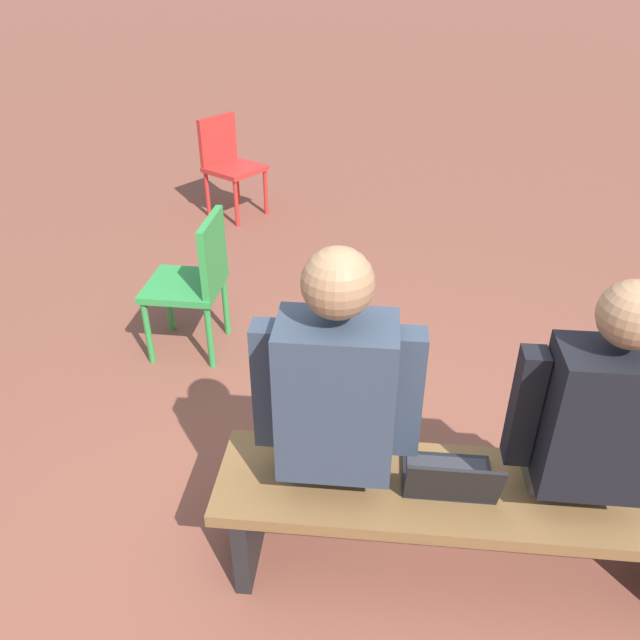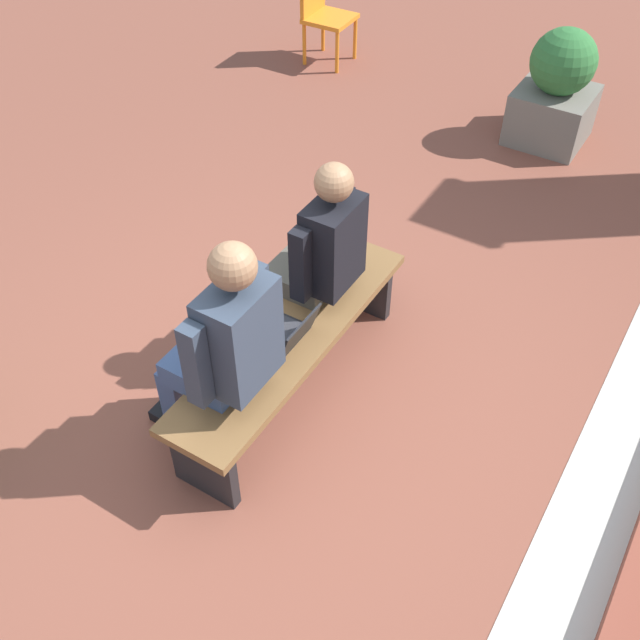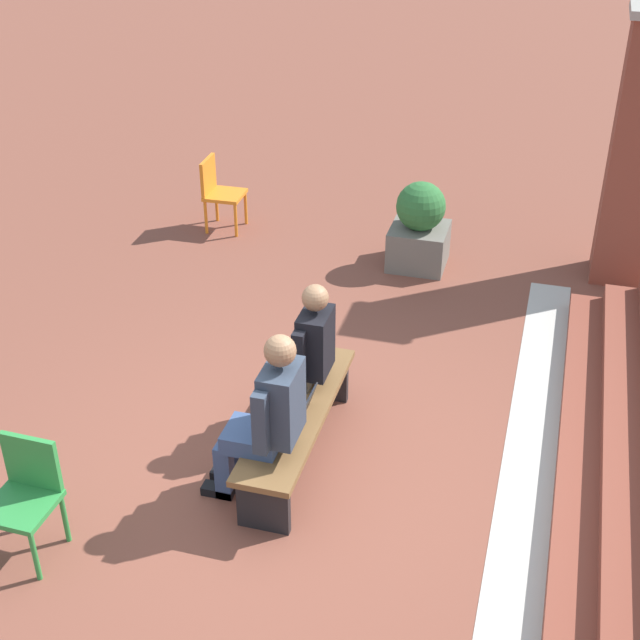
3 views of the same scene
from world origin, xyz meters
name	(u,v)px [view 2 (image 2 of 3)]	position (x,y,z in m)	size (l,w,h in m)	color
ground_plane	(278,425)	(0.00, 0.00, 0.00)	(60.00, 60.00, 0.00)	brown
concrete_strip	(586,527)	(-0.27, 1.64, 0.00)	(6.68, 0.40, 0.01)	#B7B2A8
bench	(292,345)	(-0.27, -0.08, 0.35)	(1.80, 0.44, 0.45)	brown
person_student	(316,255)	(-0.63, -0.14, 0.70)	(0.52, 0.66, 1.31)	#4C473D
person_adult	(223,345)	(0.20, -0.14, 0.73)	(0.56, 0.71, 1.38)	#384C75
laptop	(286,335)	(-0.20, -0.06, 0.50)	(0.32, 0.29, 0.21)	black
plastic_chair_far_right	(323,10)	(-4.01, -2.17, 0.48)	(0.43, 0.43, 0.84)	orange
planter	(557,91)	(-3.71, 0.22, 0.44)	(0.60, 0.60, 0.94)	#6B665B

